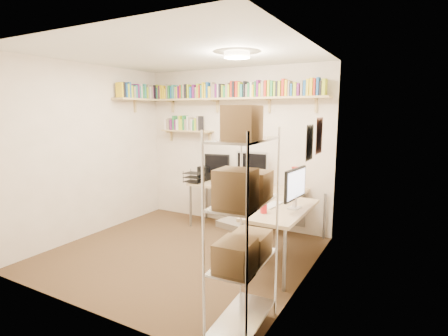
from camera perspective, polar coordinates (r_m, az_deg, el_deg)
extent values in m
plane|color=#442E1D|center=(4.71, -7.05, -13.65)|extent=(3.20, 3.20, 0.00)
cube|color=beige|center=(5.65, 1.67, 3.37)|extent=(3.20, 0.04, 2.50)
cube|color=beige|center=(5.47, -21.02, 2.58)|extent=(0.04, 3.00, 2.50)
cube|color=beige|center=(3.67, 13.20, -0.02)|extent=(0.04, 3.00, 2.50)
cube|color=beige|center=(3.31, -22.91, -1.51)|extent=(3.20, 0.04, 2.50)
cube|color=white|center=(4.39, -7.72, 17.98)|extent=(3.20, 3.00, 0.04)
cube|color=white|center=(4.17, 15.29, 5.12)|extent=(0.01, 0.30, 0.42)
cube|color=silver|center=(3.79, 13.81, 4.05)|extent=(0.01, 0.28, 0.38)
cylinder|color=#FFEAC6|center=(4.19, 2.13, 17.93)|extent=(0.30, 0.30, 0.06)
cube|color=tan|center=(5.51, 1.10, 11.24)|extent=(3.05, 0.25, 0.03)
cube|color=tan|center=(6.02, -13.63, 10.82)|extent=(0.25, 1.00, 0.03)
cube|color=tan|center=(5.98, -6.06, 6.05)|extent=(0.95, 0.20, 0.02)
cube|color=tan|center=(6.21, -8.60, 10.27)|extent=(0.03, 0.20, 0.20)
cube|color=tan|center=(5.71, -1.30, 10.47)|extent=(0.03, 0.20, 0.20)
cube|color=tan|center=(5.32, 7.26, 10.49)|extent=(0.03, 0.20, 0.20)
cube|color=tan|center=(5.10, 14.70, 10.33)|extent=(0.03, 0.20, 0.20)
cube|color=black|center=(6.33, -10.94, 11.78)|extent=(0.03, 0.12, 0.18)
cube|color=#AAC224|center=(6.31, -10.66, 12.08)|extent=(0.02, 0.12, 0.25)
cube|color=#AAC224|center=(6.29, -10.39, 12.08)|extent=(0.03, 0.11, 0.24)
cube|color=#681B62|center=(6.27, -10.18, 12.02)|extent=(0.02, 0.14, 0.22)
cube|color=yellow|center=(6.25, -9.96, 12.05)|extent=(0.03, 0.13, 0.23)
cube|color=yellow|center=(6.22, -9.64, 12.05)|extent=(0.04, 0.12, 0.22)
cube|color=yellow|center=(6.19, -9.28, 11.83)|extent=(0.03, 0.15, 0.17)
cube|color=gray|center=(6.17, -9.01, 12.20)|extent=(0.03, 0.13, 0.25)
cube|color=#2B833E|center=(6.14, -8.71, 12.10)|extent=(0.03, 0.13, 0.22)
cube|color=#1E579F|center=(6.12, -8.39, 12.03)|extent=(0.02, 0.12, 0.20)
cube|color=teal|center=(6.09, -8.02, 12.17)|extent=(0.04, 0.14, 0.23)
cube|color=gray|center=(6.07, -7.72, 12.05)|extent=(0.02, 0.13, 0.20)
cube|color=#AAC224|center=(6.05, -7.47, 12.07)|extent=(0.03, 0.12, 0.20)
cube|color=#681B62|center=(6.03, -7.18, 12.11)|extent=(0.02, 0.13, 0.20)
cube|color=red|center=(6.00, -6.88, 12.22)|extent=(0.03, 0.12, 0.22)
cube|color=#2B833E|center=(5.98, -6.60, 12.25)|extent=(0.03, 0.13, 0.22)
cube|color=gray|center=(5.96, -6.32, 12.28)|extent=(0.03, 0.15, 0.23)
cube|color=black|center=(5.94, -5.97, 12.31)|extent=(0.04, 0.15, 0.23)
cube|color=#AAC224|center=(5.91, -5.60, 12.30)|extent=(0.02, 0.15, 0.23)
cube|color=#1E579F|center=(5.89, -5.23, 12.13)|extent=(0.04, 0.12, 0.19)
cube|color=#681B62|center=(5.86, -4.80, 12.32)|extent=(0.04, 0.12, 0.22)
cube|color=gray|center=(5.83, -4.38, 12.11)|extent=(0.03, 0.12, 0.17)
cube|color=#AAC224|center=(5.81, -4.07, 12.41)|extent=(0.04, 0.11, 0.23)
cube|color=red|center=(5.79, -3.75, 12.31)|extent=(0.02, 0.15, 0.21)
cube|color=teal|center=(5.77, -3.44, 12.31)|extent=(0.03, 0.14, 0.21)
cube|color=yellow|center=(5.76, -3.16, 12.53)|extent=(0.02, 0.14, 0.25)
cube|color=yellow|center=(5.73, -2.83, 12.42)|extent=(0.02, 0.14, 0.22)
cube|color=#1E579F|center=(5.72, -2.52, 12.56)|extent=(0.04, 0.13, 0.25)
cube|color=yellow|center=(5.69, -2.11, 12.23)|extent=(0.04, 0.13, 0.18)
cube|color=gray|center=(5.67, -1.76, 12.57)|extent=(0.02, 0.13, 0.24)
cube|color=gray|center=(5.65, -1.43, 12.41)|extent=(0.04, 0.13, 0.21)
cube|color=#681B62|center=(5.63, -1.07, 12.43)|extent=(0.03, 0.14, 0.21)
cube|color=silver|center=(5.61, -0.75, 12.43)|extent=(0.03, 0.11, 0.21)
cube|color=black|center=(5.59, -0.38, 12.46)|extent=(0.04, 0.15, 0.21)
cube|color=#AAC224|center=(5.58, -0.06, 12.38)|extent=(0.02, 0.12, 0.20)
cube|color=#2B833E|center=(5.56, 0.28, 12.29)|extent=(0.03, 0.12, 0.18)
cube|color=gray|center=(5.54, 0.67, 12.56)|extent=(0.04, 0.11, 0.23)
cube|color=#AAC224|center=(5.52, 1.02, 12.42)|extent=(0.03, 0.13, 0.20)
cube|color=red|center=(5.50, 1.41, 12.70)|extent=(0.04, 0.12, 0.25)
cube|color=black|center=(5.49, 1.81, 12.67)|extent=(0.04, 0.15, 0.24)
cube|color=red|center=(5.46, 2.33, 12.69)|extent=(0.04, 0.15, 0.24)
cube|color=#AAC224|center=(5.44, 2.71, 12.62)|extent=(0.03, 0.14, 0.23)
cube|color=teal|center=(5.42, 3.11, 12.44)|extent=(0.04, 0.15, 0.19)
cube|color=black|center=(5.40, 3.57, 12.69)|extent=(0.03, 0.15, 0.24)
cube|color=gray|center=(5.39, 3.92, 12.46)|extent=(0.04, 0.12, 0.19)
cube|color=#2B833E|center=(5.37, 4.27, 12.54)|extent=(0.03, 0.14, 0.21)
cube|color=silver|center=(5.36, 4.64, 12.63)|extent=(0.03, 0.12, 0.22)
cube|color=yellow|center=(5.34, 4.98, 12.39)|extent=(0.03, 0.15, 0.18)
cube|color=#2B833E|center=(5.33, 5.28, 12.67)|extent=(0.02, 0.11, 0.23)
cube|color=#681B62|center=(5.32, 5.69, 12.76)|extent=(0.03, 0.12, 0.25)
cube|color=#AAC224|center=(5.30, 6.03, 12.48)|extent=(0.03, 0.11, 0.19)
cube|color=gray|center=(5.29, 6.48, 12.65)|extent=(0.04, 0.13, 0.22)
cube|color=red|center=(5.27, 6.93, 12.72)|extent=(0.04, 0.12, 0.24)
cube|color=#AAC224|center=(5.25, 7.45, 12.73)|extent=(0.04, 0.12, 0.24)
cube|color=#2B833E|center=(5.23, 7.95, 12.68)|extent=(0.04, 0.13, 0.23)
cube|color=#AAC224|center=(5.22, 8.41, 12.59)|extent=(0.03, 0.12, 0.21)
cube|color=black|center=(5.20, 8.80, 12.62)|extent=(0.04, 0.13, 0.22)
cube|color=#AAC224|center=(5.19, 9.23, 12.64)|extent=(0.04, 0.14, 0.22)
cube|color=red|center=(5.17, 9.79, 12.78)|extent=(0.04, 0.14, 0.25)
cube|color=yellow|center=(5.16, 10.27, 12.68)|extent=(0.03, 0.14, 0.23)
cube|color=gray|center=(5.15, 10.70, 12.61)|extent=(0.03, 0.13, 0.22)
cube|color=#1E579F|center=(5.13, 11.10, 12.35)|extent=(0.03, 0.14, 0.17)
cube|color=#AAC224|center=(5.12, 11.64, 12.45)|extent=(0.04, 0.13, 0.19)
cube|color=#681B62|center=(5.10, 12.16, 12.37)|extent=(0.03, 0.14, 0.18)
cube|color=gray|center=(5.09, 12.68, 12.55)|extent=(0.03, 0.11, 0.21)
cube|color=#1E579F|center=(5.08, 13.16, 12.56)|extent=(0.04, 0.12, 0.21)
cube|color=yellow|center=(5.07, 13.62, 12.64)|extent=(0.04, 0.13, 0.23)
cube|color=yellow|center=(5.06, 14.17, 12.70)|extent=(0.04, 0.13, 0.24)
cube|color=red|center=(5.04, 14.65, 12.64)|extent=(0.03, 0.11, 0.23)
cube|color=#1E579F|center=(5.03, 15.15, 12.71)|extent=(0.03, 0.12, 0.25)
cube|color=black|center=(5.02, 15.60, 12.39)|extent=(0.03, 0.12, 0.19)
cube|color=#AAC224|center=(5.01, 16.10, 12.54)|extent=(0.04, 0.15, 0.22)
cube|color=yellow|center=(5.71, -16.69, 12.10)|extent=(0.13, 0.03, 0.23)
cube|color=black|center=(5.74, -16.34, 12.14)|extent=(0.12, 0.04, 0.24)
cube|color=#1E579F|center=(5.77, -16.02, 12.01)|extent=(0.14, 0.03, 0.21)
cube|color=#AAC224|center=(5.80, -15.76, 12.01)|extent=(0.14, 0.04, 0.21)
cube|color=#1E579F|center=(5.83, -15.50, 12.15)|extent=(0.14, 0.03, 0.24)
cube|color=#AAC224|center=(5.86, -15.19, 11.91)|extent=(0.13, 0.04, 0.19)
cube|color=gray|center=(5.89, -14.83, 11.85)|extent=(0.14, 0.04, 0.18)
cube|color=teal|center=(5.93, -14.51, 11.95)|extent=(0.14, 0.04, 0.20)
cube|color=#681B62|center=(5.96, -14.22, 12.05)|extent=(0.14, 0.04, 0.23)
cube|color=teal|center=(6.00, -13.90, 11.90)|extent=(0.11, 0.04, 0.20)
cube|color=silver|center=(6.02, -13.67, 12.09)|extent=(0.12, 0.02, 0.24)
cube|color=#2B833E|center=(6.05, -13.44, 11.87)|extent=(0.12, 0.04, 0.19)
cube|color=teal|center=(6.09, -13.12, 12.08)|extent=(0.12, 0.04, 0.24)
cube|color=#AAC224|center=(6.12, -12.82, 11.83)|extent=(0.14, 0.02, 0.19)
cube|color=gray|center=(6.15, -12.59, 12.06)|extent=(0.12, 0.02, 0.24)
cube|color=silver|center=(6.18, -12.35, 11.89)|extent=(0.14, 0.03, 0.20)
cube|color=gray|center=(6.21, -12.09, 12.02)|extent=(0.14, 0.03, 0.23)
cube|color=#681B62|center=(6.24, -11.86, 11.90)|extent=(0.11, 0.03, 0.21)
cube|color=black|center=(6.27, -11.61, 12.02)|extent=(0.14, 0.03, 0.23)
cube|color=teal|center=(6.30, -11.37, 11.83)|extent=(0.14, 0.03, 0.19)
cube|color=#1E579F|center=(6.33, -11.08, 11.73)|extent=(0.15, 0.04, 0.17)
cube|color=silver|center=(6.22, -9.22, 7.08)|extent=(0.03, 0.15, 0.19)
cube|color=gray|center=(6.20, -8.97, 7.05)|extent=(0.03, 0.13, 0.18)
cube|color=gray|center=(6.18, -8.73, 7.14)|extent=(0.02, 0.15, 0.20)
cube|color=#681B62|center=(6.15, -8.37, 7.01)|extent=(0.04, 0.12, 0.17)
cube|color=#2B833E|center=(6.12, -8.02, 7.33)|extent=(0.03, 0.11, 0.24)
cube|color=#681B62|center=(6.10, -7.71, 7.00)|extent=(0.04, 0.11, 0.17)
cube|color=silver|center=(6.07, -7.32, 7.04)|extent=(0.04, 0.15, 0.18)
cube|color=#AAC224|center=(6.05, -7.01, 7.34)|extent=(0.03, 0.12, 0.24)
cube|color=#AAC224|center=(6.02, -6.70, 7.07)|extent=(0.04, 0.13, 0.19)
cube|color=#2B833E|center=(6.00, -6.34, 7.35)|extent=(0.02, 0.14, 0.25)
cube|color=gray|center=(5.97, -6.00, 7.04)|extent=(0.04, 0.13, 0.18)
cube|color=silver|center=(5.95, -5.65, 7.31)|extent=(0.02, 0.14, 0.24)
cube|color=gray|center=(5.93, -5.33, 7.19)|extent=(0.03, 0.13, 0.21)
cube|color=silver|center=(5.90, -5.02, 7.06)|extent=(0.02, 0.14, 0.19)
cube|color=#2B833E|center=(5.88, -4.70, 6.98)|extent=(0.02, 0.14, 0.17)
cube|color=#AAC224|center=(5.87, -4.46, 7.13)|extent=(0.03, 0.12, 0.20)
cube|color=gray|center=(5.84, -4.09, 7.30)|extent=(0.04, 0.11, 0.24)
cube|color=black|center=(5.82, -3.80, 7.28)|extent=(0.03, 0.12, 0.24)
cube|color=tan|center=(5.33, 3.58, -3.13)|extent=(1.81, 0.57, 0.04)
cube|color=tan|center=(4.17, 9.46, -6.74)|extent=(0.57, 1.24, 0.04)
cylinder|color=gray|center=(5.63, -5.48, -6.18)|extent=(0.04, 0.04, 0.67)
cylinder|color=gray|center=(6.02, -2.91, -5.14)|extent=(0.04, 0.04, 0.67)
cylinder|color=gray|center=(5.28, 16.08, -7.56)|extent=(0.04, 0.04, 0.67)
cylinder|color=gray|center=(3.87, 2.97, -13.43)|extent=(0.04, 0.04, 0.67)
cylinder|color=gray|center=(3.71, 9.83, -14.63)|extent=(0.04, 0.04, 0.67)
cube|color=gray|center=(5.62, 4.64, -5.69)|extent=(1.72, 0.02, 0.52)
cube|color=silver|center=(5.35, 4.60, 0.55)|extent=(0.52, 0.03, 0.40)
cube|color=black|center=(5.34, 4.52, 0.52)|extent=(0.47, 0.00, 0.35)
cube|color=black|center=(5.64, -1.15, 0.63)|extent=(0.42, 0.03, 0.32)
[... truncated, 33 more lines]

